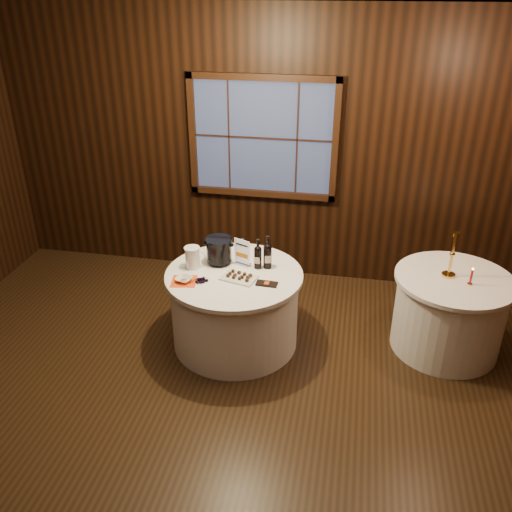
% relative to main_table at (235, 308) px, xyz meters
% --- Properties ---
extents(ground, '(6.00, 6.00, 0.00)m').
position_rel_main_table_xyz_m(ground, '(0.00, -1.00, -0.39)').
color(ground, black).
rests_on(ground, ground).
extents(back_wall, '(6.00, 0.10, 3.00)m').
position_rel_main_table_xyz_m(back_wall, '(0.00, 1.48, 1.16)').
color(back_wall, black).
rests_on(back_wall, ground).
extents(main_table, '(1.28, 1.28, 0.77)m').
position_rel_main_table_xyz_m(main_table, '(0.00, 0.00, 0.00)').
color(main_table, white).
rests_on(main_table, ground).
extents(side_table, '(1.08, 1.08, 0.77)m').
position_rel_main_table_xyz_m(side_table, '(2.00, 0.30, 0.00)').
color(side_table, white).
rests_on(side_table, ground).
extents(sign_stand, '(0.16, 0.13, 0.27)m').
position_rel_main_table_xyz_m(sign_stand, '(0.04, 0.18, 0.48)').
color(sign_stand, '#B3B2B9').
rests_on(sign_stand, main_table).
extents(port_bottle_left, '(0.07, 0.07, 0.30)m').
position_rel_main_table_xyz_m(port_bottle_left, '(0.20, 0.14, 0.51)').
color(port_bottle_left, black).
rests_on(port_bottle_left, main_table).
extents(port_bottle_right, '(0.08, 0.09, 0.33)m').
position_rel_main_table_xyz_m(port_bottle_right, '(0.28, 0.17, 0.52)').
color(port_bottle_right, black).
rests_on(port_bottle_right, main_table).
extents(ice_bucket, '(0.25, 0.25, 0.26)m').
position_rel_main_table_xyz_m(ice_bucket, '(-0.18, 0.17, 0.52)').
color(ice_bucket, black).
rests_on(ice_bucket, main_table).
extents(chocolate_plate, '(0.35, 0.28, 0.04)m').
position_rel_main_table_xyz_m(chocolate_plate, '(0.07, -0.09, 0.40)').
color(chocolate_plate, silver).
rests_on(chocolate_plate, main_table).
extents(chocolate_box, '(0.20, 0.11, 0.02)m').
position_rel_main_table_xyz_m(chocolate_box, '(0.33, -0.15, 0.39)').
color(chocolate_box, black).
rests_on(chocolate_box, main_table).
extents(grape_bunch, '(0.18, 0.11, 0.04)m').
position_rel_main_table_xyz_m(grape_bunch, '(-0.25, -0.23, 0.40)').
color(grape_bunch, black).
rests_on(grape_bunch, main_table).
extents(glass_pitcher, '(0.19, 0.15, 0.21)m').
position_rel_main_table_xyz_m(glass_pitcher, '(-0.40, 0.04, 0.49)').
color(glass_pitcher, white).
rests_on(glass_pitcher, main_table).
extents(orange_napkin, '(0.25, 0.25, 0.00)m').
position_rel_main_table_xyz_m(orange_napkin, '(-0.41, -0.23, 0.38)').
color(orange_napkin, '#EB4513').
rests_on(orange_napkin, main_table).
extents(cracker_bowl, '(0.17, 0.17, 0.04)m').
position_rel_main_table_xyz_m(cracker_bowl, '(-0.41, -0.23, 0.40)').
color(cracker_bowl, silver).
rests_on(cracker_bowl, orange_napkin).
extents(brass_candlestick, '(0.12, 0.12, 0.44)m').
position_rel_main_table_xyz_m(brass_candlestick, '(1.94, 0.32, 0.54)').
color(brass_candlestick, gold).
rests_on(brass_candlestick, side_table).
extents(red_candle, '(0.05, 0.05, 0.17)m').
position_rel_main_table_xyz_m(red_candle, '(2.11, 0.20, 0.45)').
color(red_candle, gold).
rests_on(red_candle, side_table).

